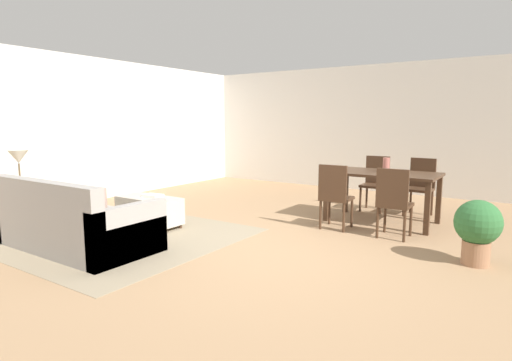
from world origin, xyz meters
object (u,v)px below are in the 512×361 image
at_px(couch, 74,224).
at_px(side_table, 22,198).
at_px(dining_chair_near_right, 394,199).
at_px(ottoman_table, 149,210).
at_px(book_on_ottoman, 153,195).
at_px(table_lamp, 18,159).
at_px(dining_chair_near_left, 335,193).
at_px(potted_plant, 478,227).
at_px(dining_chair_far_left, 376,180).
at_px(dining_table, 383,179).
at_px(vase_centerpiece, 386,165).
at_px(dining_chair_far_right, 421,183).

height_order(couch, side_table, couch).
bearing_deg(dining_chair_near_right, ottoman_table, -156.69).
bearing_deg(book_on_ottoman, table_lamp, -136.43).
bearing_deg(dining_chair_near_left, potted_plant, -15.90).
xyz_separation_m(dining_chair_near_right, dining_chair_far_left, (-0.77, 1.62, 0.00)).
height_order(table_lamp, dining_chair_near_left, table_lamp).
distance_m(dining_chair_far_left, potted_plant, 2.79).
distance_m(dining_table, vase_centerpiece, 0.21).
distance_m(dining_chair_far_right, book_on_ottoman, 4.20).
xyz_separation_m(dining_table, vase_centerpiece, (0.04, 0.02, 0.20)).
bearing_deg(dining_chair_far_right, potted_plant, -63.75).
xyz_separation_m(dining_table, book_on_ottoman, (-2.68, -2.07, -0.21)).
bearing_deg(dining_chair_near_left, dining_chair_far_left, 88.25).
xyz_separation_m(vase_centerpiece, potted_plant, (1.38, -1.34, -0.46)).
xyz_separation_m(couch, ottoman_table, (-0.03, 1.20, -0.04)).
height_order(table_lamp, dining_chair_near_right, table_lamp).
bearing_deg(table_lamp, side_table, 9.46).
xyz_separation_m(side_table, vase_centerpiece, (3.99, 3.30, 0.40)).
bearing_deg(dining_table, dining_chair_far_right, 66.49).
relative_size(couch, dining_chair_far_right, 2.17).
bearing_deg(potted_plant, dining_chair_near_right, 153.33).
relative_size(side_table, vase_centerpiece, 2.77).
relative_size(side_table, potted_plant, 0.86).
bearing_deg(book_on_ottoman, dining_chair_far_right, 43.58).
distance_m(vase_centerpiece, book_on_ottoman, 3.45).
xyz_separation_m(side_table, table_lamp, (-0.00, -0.00, 0.54)).
bearing_deg(dining_chair_far_left, potted_plant, -50.09).
xyz_separation_m(couch, dining_chair_near_left, (2.24, 2.54, 0.23)).
height_order(couch, dining_chair_far_left, dining_chair_far_left).
xyz_separation_m(dining_table, dining_chair_far_right, (0.36, 0.83, -0.14)).
distance_m(dining_chair_far_left, book_on_ottoman, 3.70).
bearing_deg(dining_chair_near_left, table_lamp, -144.98).
bearing_deg(side_table, vase_centerpiece, 39.55).
relative_size(dining_chair_near_left, book_on_ottoman, 3.54).
distance_m(couch, side_table, 1.31).
bearing_deg(dining_chair_far_right, dining_chair_near_left, -115.55).
bearing_deg(table_lamp, dining_chair_near_left, 35.02).
xyz_separation_m(dining_chair_near_left, book_on_ottoman, (-2.27, -1.27, -0.07)).
xyz_separation_m(side_table, potted_plant, (5.38, 1.96, -0.06)).
distance_m(side_table, book_on_ottoman, 1.75).
bearing_deg(dining_chair_far_left, dining_table, -65.77).
height_order(vase_centerpiece, potted_plant, vase_centerpiece).
bearing_deg(potted_plant, table_lamp, -160.01).
distance_m(dining_chair_near_right, book_on_ottoman, 3.33).
xyz_separation_m(dining_table, dining_chair_far_left, (-0.37, 0.82, -0.14)).
bearing_deg(vase_centerpiece, dining_table, -152.74).
relative_size(couch, dining_table, 1.27).
bearing_deg(dining_chair_far_left, ottoman_table, -128.14).
xyz_separation_m(dining_chair_far_left, potted_plant, (1.79, -2.14, -0.11)).
bearing_deg(book_on_ottoman, side_table, -136.43).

